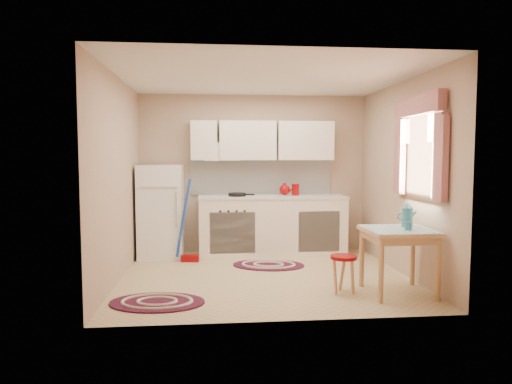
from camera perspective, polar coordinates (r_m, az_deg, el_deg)
room_shell at (r=5.97m, az=2.31°, el=5.14°), size 3.64×3.60×2.52m
fridge at (r=7.02m, az=-11.78°, el=-2.39°), size 0.65×0.60×1.40m
broom at (r=6.65m, az=-8.29°, el=-3.58°), size 0.29×0.15×1.20m
base_cabinets at (r=7.12m, az=2.04°, el=-4.31°), size 2.25×0.60×0.88m
countertop at (r=7.06m, az=2.05°, el=-0.62°), size 2.27×0.62×0.04m
frying_pan at (r=6.96m, az=-2.39°, el=-0.33°), size 0.34×0.34×0.05m
red_kettle at (r=7.08m, az=3.60°, el=0.29°), size 0.19×0.17×0.18m
red_canister at (r=7.11m, az=4.96°, el=0.21°), size 0.14×0.14×0.16m
table at (r=5.35m, az=17.32°, el=-8.30°), size 0.72×0.72×0.72m
stool at (r=5.27m, az=10.86°, el=-10.06°), size 0.35×0.35×0.42m
coffee_pot at (r=5.43m, az=18.39°, el=-2.68°), size 0.19×0.18×0.30m
mug at (r=5.21m, az=18.48°, el=-4.09°), size 0.08×0.08×0.10m
rug_center at (r=6.46m, az=1.57°, el=-9.11°), size 1.12×0.86×0.02m
rug_left at (r=4.99m, az=-12.25°, el=-13.32°), size 1.06×0.77×0.02m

